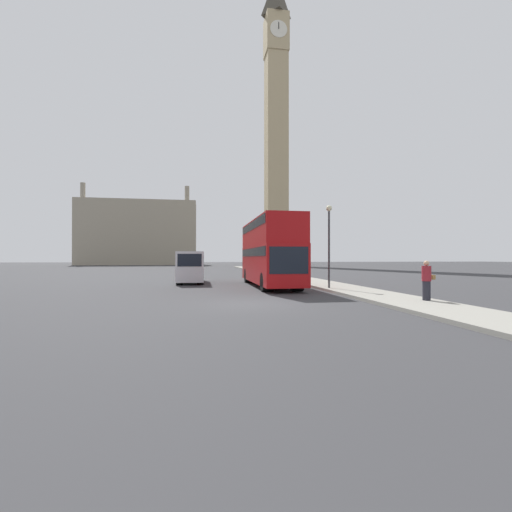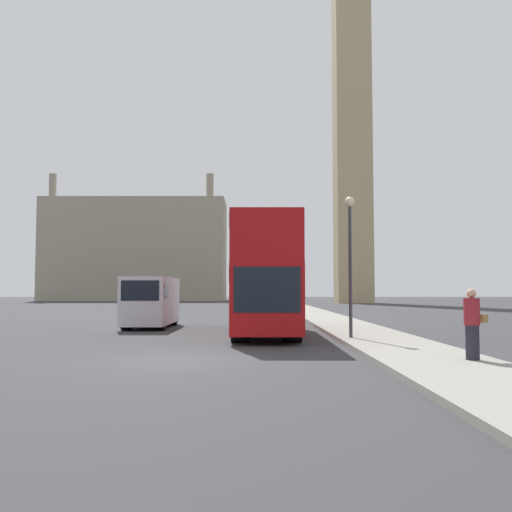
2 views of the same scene
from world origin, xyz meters
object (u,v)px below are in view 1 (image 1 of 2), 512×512
Objects in this scene: pedestrian at (427,280)px; street_lamp at (329,233)px; white_van at (191,266)px; red_double_decker_bus at (269,250)px; clock_tower at (276,116)px.

pedestrian is 0.34× the size of street_lamp.
white_van is 11.65m from street_lamp.
white_van is at bearing 126.27° from pedestrian.
red_double_decker_bus reaches higher than pedestrian.
white_van is (-19.49, -55.72, -36.24)m from clock_tower.
street_lamp is (-1.86, 6.55, 2.52)m from pedestrian.
street_lamp reaches higher than pedestrian.
red_double_decker_bus is 4.68m from street_lamp.
clock_tower is 69.27m from white_van.
clock_tower is at bearing 82.58° from pedestrian.
white_van is at bearing 142.87° from red_double_decker_bus.
pedestrian is at bearing -97.42° from clock_tower.
clock_tower is 72.73m from street_lamp.
red_double_decker_bus is 1.88× the size of white_van.
white_van is 17.57m from pedestrian.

